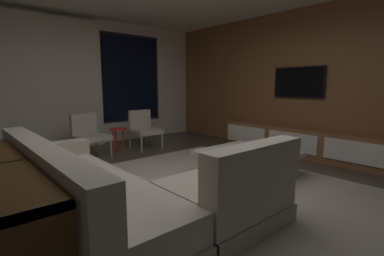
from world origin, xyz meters
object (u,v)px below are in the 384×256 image
Objects in this scene: sectional_couch at (123,196)px; mounted_tv at (299,82)px; media_console at (300,142)px; console_table_behind_couch at (0,207)px; accent_chair_near_window at (143,127)px; book_stack_on_coffee_table at (253,146)px; accent_chair_by_curtain at (88,133)px; coffee_table at (247,163)px; side_stool at (118,133)px.

mounted_tv reaches higher than sectional_couch.
media_console is 1.48× the size of console_table_behind_couch.
accent_chair_near_window reaches higher than console_table_behind_couch.
media_console is at bearing -54.25° from accent_chair_near_window.
sectional_couch is 3.33m from accent_chair_near_window.
accent_chair_near_window is 0.79× the size of mounted_tv.
sectional_couch is 0.81× the size of media_console.
book_stack_on_coffee_table is 2.59m from accent_chair_near_window.
book_stack_on_coffee_table is 2.96m from accent_chair_by_curtain.
console_table_behind_couch is (-4.79, -0.30, -0.94)m from mounted_tv.
accent_chair_by_curtain is 3.12m from console_table_behind_couch.
sectional_couch reaches higher than coffee_table.
sectional_couch is at bearing -124.85° from accent_chair_near_window.
side_stool is (-0.84, 2.58, -0.05)m from book_stack_on_coffee_table.
coffee_table is 2.97m from console_table_behind_couch.
coffee_table is at bearing -171.69° from mounted_tv.
side_stool is 3.58m from mounted_tv.
mounted_tv is at bearing -42.17° from side_stool.
sectional_couch is 3.05m from side_stool.
accent_chair_by_curtain reaches higher than book_stack_on_coffee_table.
accent_chair_near_window is (-0.26, 2.57, 0.01)m from book_stack_on_coffee_table.
media_console reaches higher than book_stack_on_coffee_table.
media_console is at bearing 1.26° from console_table_behind_couch.
coffee_table is (2.05, 0.16, -0.10)m from sectional_couch.
book_stack_on_coffee_table is 0.34× the size of accent_chair_by_curtain.
media_console is (3.70, 0.23, -0.04)m from sectional_couch.
coffee_table is 1.18× the size of mounted_tv.
book_stack_on_coffee_table is (2.16, 0.16, 0.13)m from sectional_couch.
accent_chair_near_window reaches higher than media_console.
mounted_tv reaches higher than accent_chair_near_window.
mounted_tv reaches higher than console_table_behind_couch.
side_stool is 0.47× the size of mounted_tv.
coffee_table is 2.58m from accent_chair_near_window.
sectional_couch is 2.17m from book_stack_on_coffee_table.
accent_chair_near_window is at bearing -1.77° from accent_chair_by_curtain.
sectional_couch is 2.54× the size of mounted_tv.
sectional_couch is at bearing -176.43° from media_console.
sectional_couch is 1.19× the size of console_table_behind_couch.
coffee_table is at bearing -63.79° from accent_chair_by_curtain.
coffee_table is at bearing 0.60° from console_table_behind_couch.
sectional_couch reaches higher than side_stool.
mounted_tv is at bearing 8.96° from book_stack_on_coffee_table.
sectional_couch is at bearing -8.09° from console_table_behind_couch.
sectional_couch is at bearing -175.50° from coffee_table.
coffee_table is at bearing 178.70° from book_stack_on_coffee_table.
media_console is (1.54, 0.07, -0.17)m from book_stack_on_coffee_table.
accent_chair_by_curtain is at bearing 143.14° from mounted_tv.
accent_chair_by_curtain is (-1.40, 2.61, 0.01)m from book_stack_on_coffee_table.
console_table_behind_couch is (-1.68, -2.64, -0.02)m from accent_chair_by_curtain.
side_stool is 3.45m from media_console.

